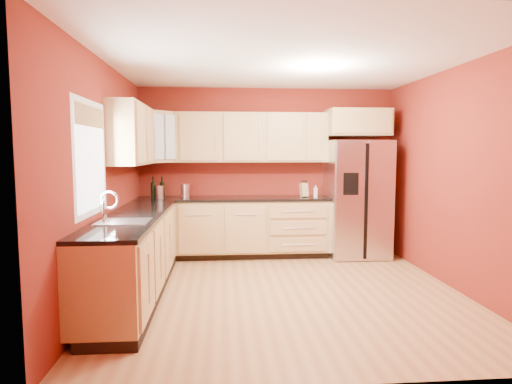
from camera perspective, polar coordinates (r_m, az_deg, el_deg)
floor at (r=5.08m, az=3.90°, el=-13.12°), size 4.00×4.00×0.00m
ceiling at (r=4.91m, az=4.10°, el=17.00°), size 4.00×4.00×0.00m
wall_back at (r=6.80m, az=1.49°, el=2.79°), size 4.00×0.04×2.60m
wall_front at (r=2.87m, az=9.95°, el=-0.94°), size 4.00×0.04×2.60m
wall_left at (r=4.94m, az=-19.61°, el=1.47°), size 0.04×4.00×2.60m
wall_right at (r=5.49m, az=25.12°, el=1.64°), size 0.04×4.00×2.60m
base_cabinets_back at (r=6.57m, az=-3.05°, el=-4.87°), size 2.90×0.60×0.88m
base_cabinets_left at (r=5.00m, az=-15.94°, el=-8.36°), size 0.60×2.80×0.88m
countertop_back at (r=6.49m, az=-3.06°, el=-0.89°), size 2.90×0.62×0.04m
countertop_left at (r=4.91m, az=-15.96°, el=-3.14°), size 0.62×2.80×0.04m
upper_cabinets_back at (r=6.61m, az=-0.52°, el=7.26°), size 2.30×0.33×0.75m
upper_cabinets_left at (r=5.60m, az=-16.21°, el=7.38°), size 0.33×1.35×0.75m
corner_upper_cabinet at (r=6.50m, az=-13.09°, el=7.15°), size 0.67×0.67×0.75m
over_fridge_cabinet at (r=6.80m, az=13.32°, el=8.97°), size 0.92×0.60×0.40m
refrigerator at (r=6.75m, az=13.30°, el=-0.87°), size 0.90×0.75×1.78m
window at (r=4.44m, az=-21.14°, el=4.24°), size 0.03×0.90×1.00m
sink_faucet at (r=4.40m, az=-17.30°, el=-1.91°), size 0.50×0.42×0.30m
canister_left at (r=6.49m, az=-9.37°, el=0.13°), size 0.16×0.16×0.20m
canister_right at (r=6.47m, az=-12.74°, el=-0.01°), size 0.14×0.14×0.19m
wine_bottle_a at (r=6.50m, az=-13.55°, el=0.59°), size 0.08×0.08×0.33m
wine_bottle_b at (r=6.48m, az=-12.40°, el=0.61°), size 0.08×0.08×0.33m
knife_block at (r=6.58m, az=6.41°, el=0.27°), size 0.13×0.12×0.21m
soap_dispenser at (r=6.58m, az=7.95°, el=0.12°), size 0.07×0.07×0.18m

